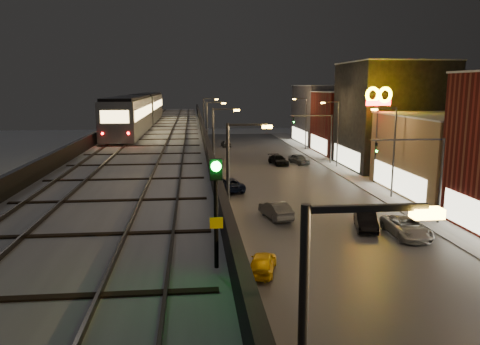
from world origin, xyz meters
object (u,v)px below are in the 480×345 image
car_onc_silver (366,221)px  car_onc_white (278,160)px  car_mid_silver (227,185)px  car_taxi (262,264)px  car_far_white (226,144)px  car_near_white (276,210)px  car_onc_red (299,159)px  rail_signal (216,192)px  subway_train (140,110)px  car_onc_dark (407,228)px

car_onc_silver → car_onc_white: bearing=106.4°
car_mid_silver → car_taxi: bearing=73.3°
car_far_white → car_taxi: bearing=81.4°
car_near_white → car_onc_red: (8.20, 27.16, -0.02)m
rail_signal → car_onc_white: bearing=77.9°
rail_signal → car_onc_silver: size_ratio=0.64×
car_onc_silver → car_onc_white: car_onc_silver is taller
subway_train → car_far_white: 33.93m
car_onc_white → car_onc_red: 3.07m
car_far_white → car_onc_red: (8.98, -20.23, 0.06)m
car_onc_silver → car_onc_dark: 3.09m
car_far_white → car_onc_dark: (9.53, -53.17, 0.07)m
car_taxi → car_onc_red: size_ratio=0.89×
car_near_white → car_mid_silver: (-3.29, 10.83, -0.01)m
car_onc_silver → car_onc_red: size_ratio=1.04×
car_far_white → car_onc_dark: car_onc_dark is taller
rail_signal → car_near_white: size_ratio=0.62×
car_taxi → car_onc_red: car_onc_red is taller
car_far_white → car_onc_white: size_ratio=0.83×
car_near_white → car_onc_white: size_ratio=0.97×
subway_train → car_onc_red: bearing=26.9°
rail_signal → car_near_white: (6.30, 26.73, -7.82)m
car_near_white → car_onc_white: bearing=-113.4°
subway_train → car_far_white: (11.93, 30.82, -7.69)m
car_near_white → car_onc_red: size_ratio=1.06×
rail_signal → car_onc_dark: (15.05, 20.94, -7.84)m
car_onc_silver → car_onc_white: 30.60m
subway_train → car_onc_silver: subway_train is taller
car_taxi → car_near_white: 11.82m
car_taxi → car_near_white: size_ratio=0.83×
car_taxi → car_mid_silver: bearing=-73.4°
car_mid_silver → car_onc_white: size_ratio=1.13×
rail_signal → car_taxi: 17.53m
car_onc_silver → car_far_white: bearing=112.0°
car_onc_dark → car_onc_red: 32.95m
car_taxi → rail_signal: bearing=92.7°
car_onc_silver → car_onc_dark: (2.35, -2.01, 0.01)m
car_onc_dark → car_onc_white: size_ratio=1.13×
rail_signal → car_mid_silver: (3.01, 37.56, -7.83)m
car_onc_white → rail_signal: bearing=-112.9°
car_near_white → car_onc_red: bearing=-119.4°
car_near_white → car_onc_white: car_near_white is taller
car_taxi → car_onc_silver: 12.03m
car_near_white → car_onc_silver: size_ratio=1.03×
subway_train → rail_signal: 43.76m
car_onc_red → car_mid_silver: bearing=-140.8°
car_mid_silver → car_onc_silver: 17.53m
car_mid_silver → car_onc_red: (11.49, 16.33, -0.01)m
subway_train → car_near_white: subway_train is taller
rail_signal → car_far_white: (5.53, 74.11, -7.90)m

